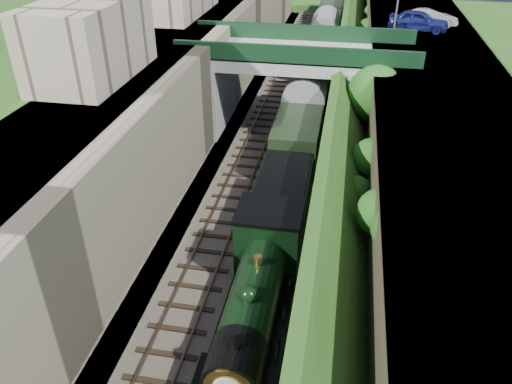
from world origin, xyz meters
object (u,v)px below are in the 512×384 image
road_bridge (304,80)px  car_silver (430,18)px  locomotive (257,294)px  car_blue (419,21)px  tender (282,202)px  tree (377,96)px

road_bridge → car_silver: 12.48m
locomotive → car_silver: bearing=72.6°
car_blue → tender: size_ratio=0.75×
road_bridge → tree: road_bridge is taller
car_silver → road_bridge: bearing=111.9°
car_silver → locomotive: size_ratio=0.41×
locomotive → road_bridge: bearing=90.7°
tree → car_silver: (4.04, 11.90, 2.30)m
tree → tender: bearing=-118.5°
road_bridge → tender: size_ratio=2.67×
car_silver → locomotive: 29.71m
road_bridge → car_blue: size_ratio=3.56×
locomotive → tender: 7.37m
road_bridge → car_blue: 11.00m
tree → car_blue: car_blue is taller
tree → car_silver: car_silver is taller
tender → locomotive: bearing=-90.0°
car_blue → locomotive: 28.28m
road_bridge → car_silver: bearing=42.2°
tree → locomotive: (-4.71, -16.04, -2.75)m
tender → tree: bearing=61.5°
tree → car_silver: bearing=71.3°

